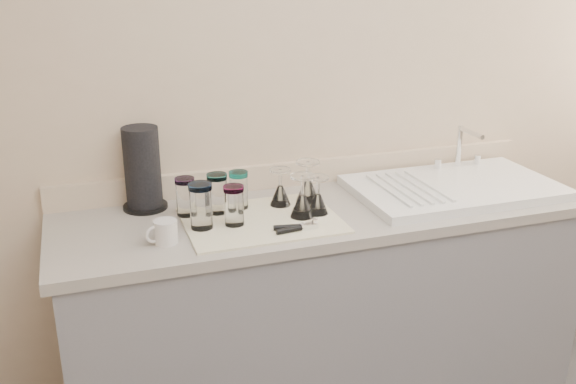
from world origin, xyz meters
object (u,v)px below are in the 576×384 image
object	(u,v)px
tumbler_teal	(185,196)
paper_towel_roll	(143,169)
sink_unit	(454,187)
tumbler_purple	(239,190)
goblet_back_left	(280,193)
goblet_front_right	(318,201)
goblet_back_right	(308,187)
goblet_front_left	(302,203)
can_opener	(296,228)
white_mug	(165,232)
tumbler_blue	(234,205)
tumbler_cyan	(217,193)
tumbler_magenta	(201,206)

from	to	relation	value
tumbler_teal	paper_towel_roll	xyz separation A→B (m)	(-0.13, 0.14, 0.07)
sink_unit	tumbler_purple	size ratio (longest dim) A/B	5.77
goblet_back_left	goblet_front_right	bearing A→B (deg)	-50.64
goblet_back_right	goblet_front_right	distance (m)	0.14
sink_unit	goblet_front_left	distance (m)	0.69
can_opener	white_mug	size ratio (longest dim) A/B	1.31
goblet_back_left	goblet_front_right	size ratio (longest dim) A/B	1.01
tumbler_teal	tumbler_blue	bearing A→B (deg)	-44.91
tumbler_cyan	goblet_front_left	size ratio (longest dim) A/B	0.95
goblet_back_right	paper_towel_roll	bearing A→B (deg)	166.93
tumbler_blue	can_opener	xyz separation A→B (m)	(0.19, -0.12, -0.06)
tumbler_blue	goblet_back_right	world-z (taller)	goblet_back_right
tumbler_blue	goblet_back_left	world-z (taller)	same
tumbler_purple	paper_towel_roll	bearing A→B (deg)	158.75
tumbler_teal	goblet_front_left	world-z (taller)	goblet_front_left
sink_unit	tumbler_purple	xyz separation A→B (m)	(-0.88, 0.08, 0.06)
tumbler_teal	goblet_back_right	xyz separation A→B (m)	(0.47, -0.00, -0.02)
goblet_front_right	paper_towel_roll	xyz separation A→B (m)	(-0.59, 0.28, 0.10)
tumbler_cyan	can_opener	world-z (taller)	tumbler_cyan
goblet_back_left	goblet_back_right	bearing A→B (deg)	4.66
sink_unit	tumbler_cyan	distance (m)	0.97
white_mug	can_opener	bearing A→B (deg)	-6.96
tumbler_cyan	goblet_back_left	xyz separation A→B (m)	(0.24, 0.00, -0.03)
can_opener	paper_towel_roll	xyz separation A→B (m)	(-0.47, 0.40, 0.14)
tumbler_teal	can_opener	distance (m)	0.43
sink_unit	goblet_front_right	bearing A→B (deg)	-174.20
tumbler_cyan	white_mug	distance (m)	0.30
tumbler_teal	tumbler_blue	size ratio (longest dim) A/B	0.99
goblet_back_right	white_mug	distance (m)	0.62
tumbler_cyan	white_mug	size ratio (longest dim) A/B	1.27
tumbler_purple	sink_unit	bearing A→B (deg)	-5.38
sink_unit	white_mug	size ratio (longest dim) A/B	6.99
tumbler_cyan	sink_unit	bearing A→B (deg)	-3.59
goblet_front_left	tumbler_blue	bearing A→B (deg)	178.71
goblet_front_left	goblet_back_right	bearing A→B (deg)	62.93
sink_unit	tumbler_teal	xyz separation A→B (m)	(-1.08, 0.07, 0.06)
tumbler_magenta	paper_towel_roll	size ratio (longest dim) A/B	0.52
tumbler_purple	tumbler_magenta	xyz separation A→B (m)	(-0.17, -0.14, 0.01)
white_mug	goblet_front_right	bearing A→B (deg)	7.13
sink_unit	tumbler_cyan	size ratio (longest dim) A/B	5.50
sink_unit	goblet_back_right	distance (m)	0.61
tumbler_teal	goblet_back_right	bearing A→B (deg)	-0.32
tumbler_blue	paper_towel_roll	xyz separation A→B (m)	(-0.28, 0.28, 0.07)
tumbler_magenta	goblet_front_left	world-z (taller)	tumbler_magenta
goblet_front_right	tumbler_cyan	bearing A→B (deg)	160.37
can_opener	goblet_back_right	bearing A→B (deg)	62.06
tumbler_teal	tumbler_cyan	xyz separation A→B (m)	(0.12, -0.01, 0.00)
goblet_front_left	goblet_front_right	xyz separation A→B (m)	(0.06, 0.01, -0.01)
tumbler_cyan	goblet_back_right	xyz separation A→B (m)	(0.36, 0.01, -0.02)
tumbler_cyan	white_mug	bearing A→B (deg)	-138.83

